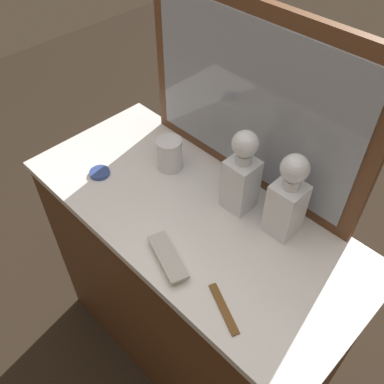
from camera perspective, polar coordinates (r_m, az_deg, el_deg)
name	(u,v)px	position (r m, az deg, el deg)	size (l,w,h in m)	color
ground_plane	(192,341)	(1.99, 0.00, -19.58)	(6.00, 6.00, 0.00)	#2D2319
dresser	(192,289)	(1.60, 0.00, -13.01)	(1.10, 0.50, 0.87)	brown
dresser_mirror	(251,101)	(1.20, 8.08, 12.15)	(0.77, 0.03, 0.55)	brown
crystal_decanter_center	(241,178)	(1.20, 6.70, 1.87)	(0.08, 0.08, 0.27)	white
crystal_decanter_far_right	(287,203)	(1.15, 12.75, -1.42)	(0.08, 0.08, 0.27)	white
crystal_tumbler_far_left	(170,155)	(1.36, -3.07, 5.06)	(0.08, 0.08, 0.11)	white
silver_brush_front	(168,258)	(1.13, -3.32, -8.94)	(0.17, 0.10, 0.02)	#B7A88C
porcelain_dish	(100,173)	(1.39, -12.44, 2.57)	(0.07, 0.07, 0.01)	#33478C
tortoiseshell_comb	(224,309)	(1.06, 4.31, -15.51)	(0.14, 0.08, 0.01)	brown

